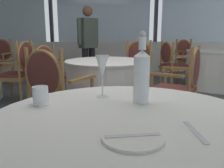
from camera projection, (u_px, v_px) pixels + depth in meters
ground_plane at (111, 136)px, 2.47m from camera, size 14.64×14.64×0.00m
window_wall_far at (104, 30)px, 6.34m from camera, size 9.17×0.14×2.96m
side_plate at (133, 137)px, 0.73m from camera, size 0.20×0.20×0.01m
butter_knife at (133, 136)px, 0.73m from camera, size 0.18×0.03×0.00m
dinner_fork at (195, 132)px, 0.78m from camera, size 0.02×0.18×0.00m
water_bottle at (142, 75)px, 1.10m from camera, size 0.08×0.08×0.34m
wine_glass at (102, 67)px, 1.19m from camera, size 0.07×0.07×0.22m
water_tumbler at (41, 96)px, 1.08m from camera, size 0.07×0.07×0.09m
dining_chair_0_3 at (20, 68)px, 3.49m from camera, size 0.54×0.60×0.98m
background_table_1 at (216, 69)px, 4.63m from camera, size 1.21×1.21×0.74m
dining_chair_1_0 at (172, 62)px, 4.29m from camera, size 0.56×0.61×0.94m
dining_chair_1_3 at (186, 56)px, 5.55m from camera, size 0.61×0.56×0.95m
background_table_2 at (106, 89)px, 2.96m from camera, size 1.03×1.03×0.74m
dining_chair_2_0 at (136, 66)px, 3.73m from camera, size 0.65×0.63×0.97m
dining_chair_2_1 at (51, 71)px, 3.36m from camera, size 0.63×0.65×0.92m
dining_chair_2_2 at (54, 91)px, 2.11m from camera, size 0.65×0.63×0.95m
dining_chair_2_3 at (182, 83)px, 2.47m from camera, size 0.63×0.65×0.95m
diner_person_0 at (88, 42)px, 4.69m from camera, size 0.41×0.39×1.61m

